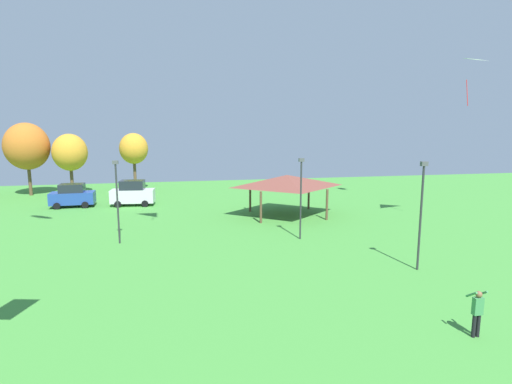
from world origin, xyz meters
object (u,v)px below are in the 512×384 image
object	(u,v)px
light_post_0	(301,194)
light_post_1	(421,209)
treeline_tree_1	(27,146)
treeline_tree_2	(70,153)
parked_car_leftmost	(72,196)
light_post_2	(117,197)
kite_flying_6	(462,69)
park_pavilion	(287,181)
parked_car_second_from_left	(133,193)
treeline_tree_3	(134,149)
person_standing_mid_field	(477,310)

from	to	relation	value
light_post_0	light_post_1	distance (m)	8.36
treeline_tree_1	treeline_tree_2	size ratio (longest dim) A/B	1.18
parked_car_leftmost	light_post_2	bearing A→B (deg)	-68.51
parked_car_leftmost	light_post_0	distance (m)	23.95
kite_flying_6	light_post_0	size ratio (longest dim) A/B	0.54
kite_flying_6	park_pavilion	bearing A→B (deg)	153.65
light_post_2	light_post_0	bearing A→B (deg)	-6.57
parked_car_second_from_left	light_post_0	world-z (taller)	light_post_0
kite_flying_6	light_post_2	bearing A→B (deg)	-179.48
parked_car_leftmost	light_post_1	xyz separation A→B (m)	(22.64, -22.47, 2.22)
parked_car_leftmost	light_post_0	bearing A→B (deg)	-42.17
parked_car_second_from_left	treeline_tree_3	bearing A→B (deg)	98.93
person_standing_mid_field	light_post_1	bearing A→B (deg)	101.47
kite_flying_6	treeline_tree_2	size ratio (longest dim) A/B	0.43
parked_car_leftmost	treeline_tree_1	distance (m)	11.38
light_post_0	treeline_tree_3	size ratio (longest dim) A/B	0.80
person_standing_mid_field	treeline_tree_2	distance (m)	43.51
light_post_1	treeline_tree_3	world-z (taller)	treeline_tree_3
person_standing_mid_field	parked_car_second_from_left	distance (m)	32.48
light_post_1	treeline_tree_3	xyz separation A→B (m)	(-17.66, 32.49, 1.76)
kite_flying_6	treeline_tree_2	xyz separation A→B (m)	(-33.07, 21.58, -7.14)
person_standing_mid_field	kite_flying_6	bearing A→B (deg)	84.04
kite_flying_6	treeline_tree_1	xyz separation A→B (m)	(-37.64, 22.01, -6.43)
kite_flying_6	park_pavilion	world-z (taller)	kite_flying_6
parked_car_second_from_left	light_post_0	bearing A→B (deg)	-44.86
light_post_1	light_post_2	size ratio (longest dim) A/B	1.06
kite_flying_6	treeline_tree_3	distance (m)	36.07
light_post_2	parked_car_leftmost	bearing A→B (deg)	113.59
light_post_1	light_post_2	world-z (taller)	light_post_1
light_post_1	treeline_tree_2	xyz separation A→B (m)	(-24.47, 30.32, 1.52)
parked_car_second_from_left	treeline_tree_1	world-z (taller)	treeline_tree_1
light_post_0	treeline_tree_2	size ratio (longest dim) A/B	0.80
treeline_tree_2	light_post_2	bearing A→B (deg)	-70.02
light_post_2	treeline_tree_3	world-z (taller)	treeline_tree_3
parked_car_leftmost	treeline_tree_1	size ratio (longest dim) A/B	0.50
light_post_2	treeline_tree_3	bearing A→B (deg)	92.66
treeline_tree_3	treeline_tree_2	bearing A→B (deg)	-162.35
parked_car_second_from_left	park_pavilion	distance (m)	15.74
light_post_2	park_pavilion	bearing A→B (deg)	24.59
kite_flying_6	park_pavilion	distance (m)	15.94
person_standing_mid_field	park_pavilion	size ratio (longest dim) A/B	0.25
kite_flying_6	treeline_tree_1	size ratio (longest dim) A/B	0.37
light_post_0	treeline_tree_2	distance (m)	30.74
light_post_1	light_post_0	bearing A→B (deg)	121.66
park_pavilion	treeline_tree_3	size ratio (longest dim) A/B	1.04
parked_car_second_from_left	light_post_1	world-z (taller)	light_post_1
parked_car_second_from_left	treeline_tree_2	size ratio (longest dim) A/B	0.61
person_standing_mid_field	light_post_2	bearing A→B (deg)	161.95
person_standing_mid_field	treeline_tree_3	bearing A→B (deg)	140.20
person_standing_mid_field	light_post_0	distance (m)	14.26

